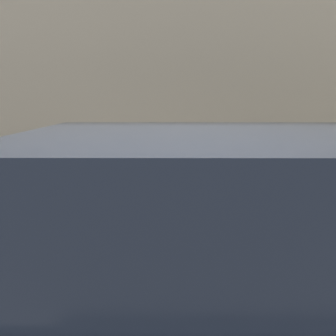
{
  "coord_description": "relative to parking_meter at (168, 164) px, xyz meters",
  "views": [
    {
      "loc": [
        -0.05,
        -2.18,
        1.94
      ],
      "look_at": [
        -0.04,
        1.14,
        1.24
      ],
      "focal_mm": 35.0,
      "sensor_mm": 36.0,
      "label": 1
    }
  ],
  "objects": [
    {
      "name": "sidewalk",
      "position": [
        0.04,
        1.06,
        -1.22
      ],
      "size": [
        24.0,
        2.8,
        0.13
      ],
      "color": "#9E9B96",
      "rests_on": "ground_plane"
    },
    {
      "name": "building_facade",
      "position": [
        0.04,
        3.38,
        1.82
      ],
      "size": [
        24.0,
        0.3,
        6.21
      ],
      "color": "tan",
      "rests_on": "ground_plane"
    },
    {
      "name": "parking_meter",
      "position": [
        0.0,
        0.0,
        0.0
      ],
      "size": [
        0.21,
        0.12,
        1.56
      ],
      "color": "gray",
      "rests_on": "sidewalk"
    },
    {
      "name": "parked_car_beside_meter",
      "position": [
        0.81,
        -1.49,
        -0.39
      ],
      "size": [
        4.85,
        1.88,
        1.76
      ],
      "rotation": [
        0.0,
        0.0,
        -0.01
      ],
      "color": "black",
      "rests_on": "ground_plane"
    }
  ]
}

